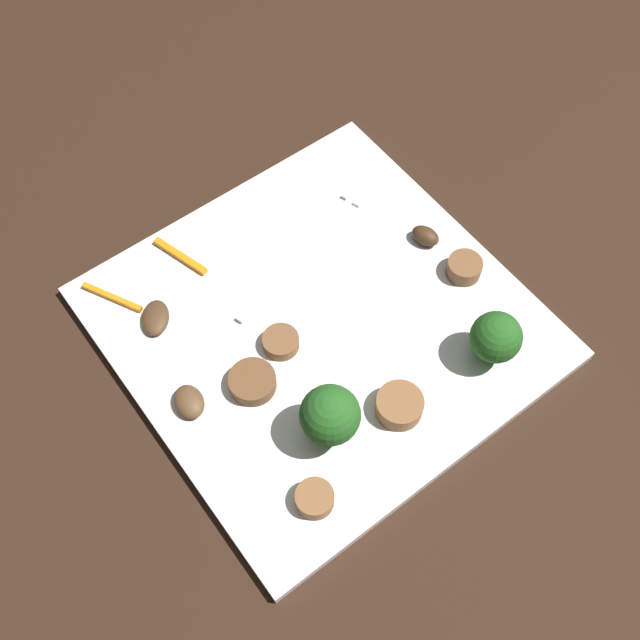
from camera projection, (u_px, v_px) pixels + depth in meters
name	position (u px, v px, depth m)	size (l,w,h in m)	color
ground_plane	(320.00, 326.00, 0.61)	(1.40, 1.40, 0.00)	black
plate	(320.00, 323.00, 0.60)	(0.29, 0.29, 0.01)	white
fork	(320.00, 233.00, 0.64)	(0.18, 0.06, 0.00)	silver
broccoli_floret_0	(496.00, 338.00, 0.56)	(0.04, 0.04, 0.05)	#296420
broccoli_floret_1	(330.00, 416.00, 0.52)	(0.04, 0.04, 0.06)	#296420
sausage_slice_0	(464.00, 268.00, 0.61)	(0.03, 0.03, 0.01)	brown
sausage_slice_1	(252.00, 382.00, 0.57)	(0.03, 0.03, 0.01)	brown
sausage_slice_2	(397.00, 407.00, 0.55)	(0.03, 0.03, 0.02)	brown
sausage_slice_3	(283.00, 345.00, 0.58)	(0.03, 0.03, 0.01)	brown
sausage_slice_4	(315.00, 499.00, 0.52)	(0.03, 0.03, 0.01)	brown
mushroom_0	(425.00, 236.00, 0.63)	(0.02, 0.02, 0.01)	#422B19
mushroom_1	(156.00, 318.00, 0.59)	(0.03, 0.02, 0.01)	#4C331E
mushroom_2	(186.00, 397.00, 0.56)	(0.03, 0.02, 0.01)	brown
pepper_strip_0	(180.00, 256.00, 0.63)	(0.05, 0.01, 0.00)	orange
pepper_strip_1	(112.00, 297.00, 0.61)	(0.05, 0.00, 0.00)	orange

